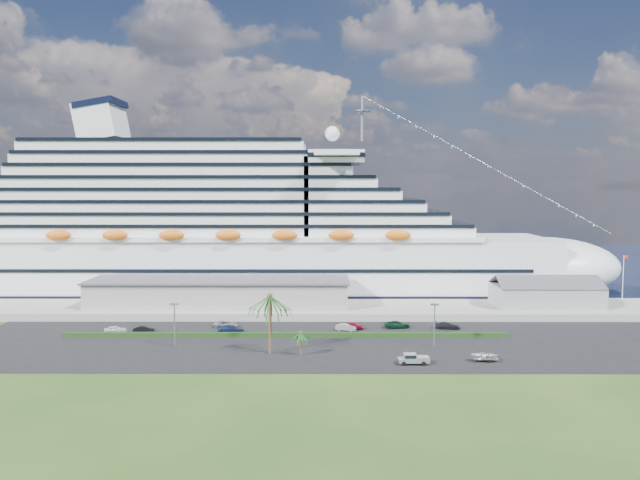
{
  "coord_description": "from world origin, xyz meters",
  "views": [
    {
      "loc": [
        -0.74,
        -105.16,
        29.88
      ],
      "look_at": [
        -1.19,
        30.0,
        18.21
      ],
      "focal_mm": 35.0,
      "sensor_mm": 36.0,
      "label": 1
    }
  ],
  "objects_px": {
    "cruise_ship": "(246,235)",
    "parked_car_3": "(231,329)",
    "pickup_truck": "(413,358)",
    "boat_trailer": "(486,356)"
  },
  "relations": [
    {
      "from": "cruise_ship",
      "to": "parked_car_3",
      "type": "bearing_deg",
      "value": -87.06
    },
    {
      "from": "pickup_truck",
      "to": "boat_trailer",
      "type": "bearing_deg",
      "value": 7.69
    },
    {
      "from": "cruise_ship",
      "to": "pickup_truck",
      "type": "height_order",
      "value": "cruise_ship"
    },
    {
      "from": "cruise_ship",
      "to": "parked_car_3",
      "type": "height_order",
      "value": "cruise_ship"
    },
    {
      "from": "parked_car_3",
      "to": "pickup_truck",
      "type": "distance_m",
      "value": 40.41
    },
    {
      "from": "parked_car_3",
      "to": "boat_trailer",
      "type": "distance_m",
      "value": 50.69
    },
    {
      "from": "cruise_ship",
      "to": "boat_trailer",
      "type": "bearing_deg",
      "value": -53.27
    },
    {
      "from": "cruise_ship",
      "to": "parked_car_3",
      "type": "xyz_separation_m",
      "value": [
        2.29,
        -44.72,
        -15.78
      ]
    },
    {
      "from": "parked_car_3",
      "to": "pickup_truck",
      "type": "relative_size",
      "value": 1.05
    },
    {
      "from": "pickup_truck",
      "to": "cruise_ship",
      "type": "bearing_deg",
      "value": 118.33
    }
  ]
}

